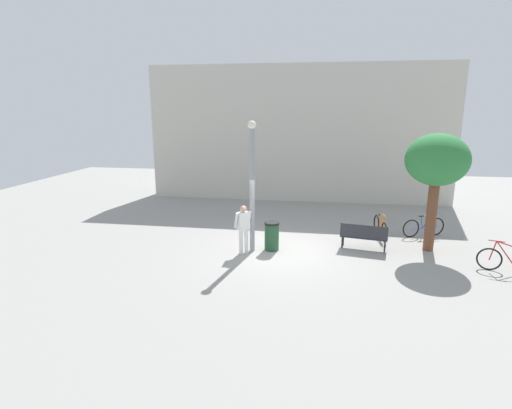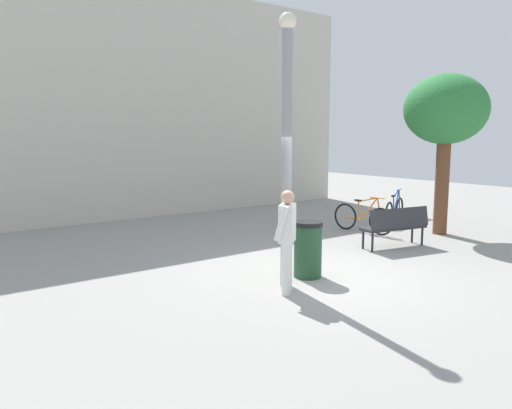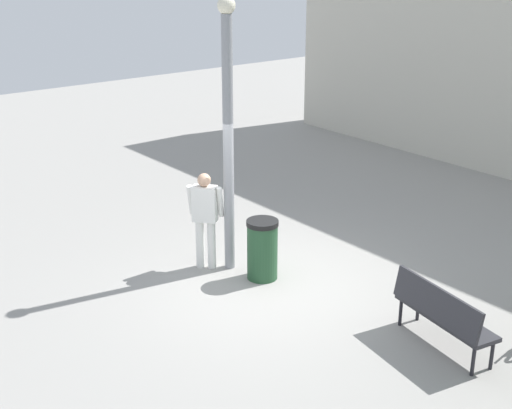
{
  "view_description": "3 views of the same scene",
  "coord_description": "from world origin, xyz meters",
  "px_view_note": "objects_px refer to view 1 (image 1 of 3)",
  "views": [
    {
      "loc": [
        1.18,
        -13.12,
        4.81
      ],
      "look_at": [
        -1.14,
        1.38,
        1.3
      ],
      "focal_mm": 28.17,
      "sensor_mm": 36.0,
      "label": 1
    },
    {
      "loc": [
        -6.29,
        -6.26,
        2.53
      ],
      "look_at": [
        -0.62,
        1.32,
        1.2
      ],
      "focal_mm": 34.76,
      "sensor_mm": 36.0,
      "label": 2
    },
    {
      "loc": [
        7.79,
        -6.56,
        5.16
      ],
      "look_at": [
        -0.91,
        0.4,
        1.06
      ],
      "focal_mm": 49.8,
      "sensor_mm": 36.0,
      "label": 3
    }
  ],
  "objects_px": {
    "trash_bin": "(272,236)",
    "lamppost": "(252,182)",
    "plaza_tree": "(437,162)",
    "bicycle_blue": "(424,227)",
    "person_by_lamppost": "(243,226)",
    "bicycle_red": "(510,261)",
    "park_bench": "(364,235)",
    "bicycle_orange": "(380,227)"
  },
  "relations": [
    {
      "from": "park_bench",
      "to": "trash_bin",
      "type": "bearing_deg",
      "value": -170.79
    },
    {
      "from": "park_bench",
      "to": "bicycle_red",
      "type": "height_order",
      "value": "bicycle_red"
    },
    {
      "from": "plaza_tree",
      "to": "bicycle_blue",
      "type": "xyz_separation_m",
      "value": [
        0.21,
        1.59,
        -2.71
      ]
    },
    {
      "from": "lamppost",
      "to": "trash_bin",
      "type": "height_order",
      "value": "lamppost"
    },
    {
      "from": "park_bench",
      "to": "trash_bin",
      "type": "xyz_separation_m",
      "value": [
        -3.16,
        -0.51,
        -0.04
      ]
    },
    {
      "from": "park_bench",
      "to": "bicycle_red",
      "type": "xyz_separation_m",
      "value": [
        4.12,
        -1.43,
        -0.16
      ]
    },
    {
      "from": "bicycle_orange",
      "to": "park_bench",
      "type": "bearing_deg",
      "value": -115.55
    },
    {
      "from": "lamppost",
      "to": "bicycle_orange",
      "type": "bearing_deg",
      "value": 26.81
    },
    {
      "from": "plaza_tree",
      "to": "bicycle_red",
      "type": "relative_size",
      "value": 2.31
    },
    {
      "from": "plaza_tree",
      "to": "trash_bin",
      "type": "relative_size",
      "value": 4.01
    },
    {
      "from": "bicycle_blue",
      "to": "park_bench",
      "type": "bearing_deg",
      "value": -141.77
    },
    {
      "from": "park_bench",
      "to": "bicycle_blue",
      "type": "height_order",
      "value": "bicycle_blue"
    },
    {
      "from": "park_bench",
      "to": "bicycle_red",
      "type": "distance_m",
      "value": 4.36
    },
    {
      "from": "trash_bin",
      "to": "person_by_lamppost",
      "type": "bearing_deg",
      "value": -151.84
    },
    {
      "from": "park_bench",
      "to": "bicycle_red",
      "type": "relative_size",
      "value": 0.95
    },
    {
      "from": "person_by_lamppost",
      "to": "bicycle_blue",
      "type": "bearing_deg",
      "value": 24.19
    },
    {
      "from": "bicycle_blue",
      "to": "trash_bin",
      "type": "bearing_deg",
      "value": -156.48
    },
    {
      "from": "lamppost",
      "to": "plaza_tree",
      "type": "distance_m",
      "value": 6.19
    },
    {
      "from": "trash_bin",
      "to": "lamppost",
      "type": "bearing_deg",
      "value": -165.6
    },
    {
      "from": "bicycle_blue",
      "to": "bicycle_red",
      "type": "distance_m",
      "value": 3.75
    },
    {
      "from": "plaza_tree",
      "to": "bicycle_orange",
      "type": "xyz_separation_m",
      "value": [
        -1.46,
        1.31,
        -2.71
      ]
    },
    {
      "from": "plaza_tree",
      "to": "bicycle_blue",
      "type": "distance_m",
      "value": 3.15
    },
    {
      "from": "bicycle_blue",
      "to": "bicycle_orange",
      "type": "xyz_separation_m",
      "value": [
        -1.66,
        -0.28,
        0.0
      ]
    },
    {
      "from": "plaza_tree",
      "to": "bicycle_orange",
      "type": "distance_m",
      "value": 3.34
    },
    {
      "from": "person_by_lamppost",
      "to": "park_bench",
      "type": "xyz_separation_m",
      "value": [
        4.07,
        1.0,
        -0.42
      ]
    },
    {
      "from": "person_by_lamppost",
      "to": "park_bench",
      "type": "bearing_deg",
      "value": 13.78
    },
    {
      "from": "park_bench",
      "to": "bicycle_orange",
      "type": "bearing_deg",
      "value": 64.45
    },
    {
      "from": "bicycle_red",
      "to": "park_bench",
      "type": "bearing_deg",
      "value": 160.9
    },
    {
      "from": "person_by_lamppost",
      "to": "trash_bin",
      "type": "bearing_deg",
      "value": 28.16
    },
    {
      "from": "plaza_tree",
      "to": "bicycle_blue",
      "type": "height_order",
      "value": "plaza_tree"
    },
    {
      "from": "bicycle_blue",
      "to": "plaza_tree",
      "type": "bearing_deg",
      "value": -97.41
    },
    {
      "from": "bicycle_red",
      "to": "trash_bin",
      "type": "height_order",
      "value": "trash_bin"
    },
    {
      "from": "person_by_lamppost",
      "to": "bicycle_blue",
      "type": "relative_size",
      "value": 0.99
    },
    {
      "from": "plaza_tree",
      "to": "trash_bin",
      "type": "distance_m",
      "value": 6.05
    },
    {
      "from": "bicycle_blue",
      "to": "trash_bin",
      "type": "relative_size",
      "value": 1.68
    },
    {
      "from": "person_by_lamppost",
      "to": "lamppost",
      "type": "bearing_deg",
      "value": 52.18
    },
    {
      "from": "person_by_lamppost",
      "to": "bicycle_orange",
      "type": "relative_size",
      "value": 0.93
    },
    {
      "from": "plaza_tree",
      "to": "trash_bin",
      "type": "height_order",
      "value": "plaza_tree"
    },
    {
      "from": "person_by_lamppost",
      "to": "bicycle_red",
      "type": "bearing_deg",
      "value": -3.0
    },
    {
      "from": "bicycle_blue",
      "to": "bicycle_orange",
      "type": "distance_m",
      "value": 1.69
    },
    {
      "from": "lamppost",
      "to": "plaza_tree",
      "type": "xyz_separation_m",
      "value": [
        6.07,
        1.02,
        0.67
      ]
    },
    {
      "from": "plaza_tree",
      "to": "bicycle_orange",
      "type": "bearing_deg",
      "value": 138.13
    }
  ]
}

